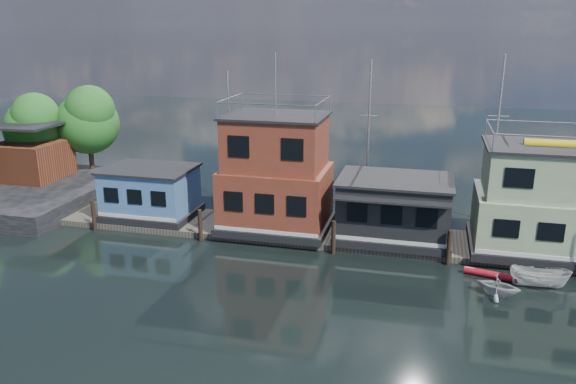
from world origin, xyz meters
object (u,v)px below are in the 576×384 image
(houseboat_red, at_px, (276,176))
(houseboat_dark, at_px, (394,208))
(houseboat_green, at_px, (545,202))
(red_kayak, at_px, (490,274))
(houseboat_blue, at_px, (151,192))
(motorboat, at_px, (540,278))
(dinghy_white, at_px, (498,285))

(houseboat_red, relative_size, houseboat_dark, 1.60)
(houseboat_green, height_order, red_kayak, houseboat_green)
(houseboat_dark, bearing_deg, houseboat_green, 0.12)
(houseboat_blue, height_order, red_kayak, houseboat_blue)
(houseboat_blue, relative_size, motorboat, 2.02)
(houseboat_green, bearing_deg, houseboat_blue, -180.00)
(red_kayak, bearing_deg, dinghy_white, -72.10)
(houseboat_blue, xyz_separation_m, motorboat, (25.82, -4.75, -1.59))
(houseboat_blue, bearing_deg, dinghy_white, -14.92)
(houseboat_blue, bearing_deg, houseboat_red, 0.00)
(red_kayak, height_order, motorboat, motorboat)
(houseboat_red, height_order, houseboat_dark, houseboat_red)
(houseboat_dark, distance_m, houseboat_green, 9.07)
(houseboat_blue, bearing_deg, houseboat_green, 0.00)
(red_kayak, bearing_deg, houseboat_dark, 158.04)
(houseboat_red, height_order, dinghy_white, houseboat_red)
(houseboat_blue, distance_m, houseboat_dark, 17.50)
(red_kayak, xyz_separation_m, motorboat, (2.50, -0.70, 0.40))
(red_kayak, relative_size, dinghy_white, 1.25)
(houseboat_blue, xyz_separation_m, dinghy_white, (23.51, -6.27, -1.60))
(houseboat_green, bearing_deg, motorboat, -98.15)
(red_kayak, bearing_deg, houseboat_green, 64.63)
(houseboat_green, xyz_separation_m, dinghy_white, (-2.99, -6.27, -2.95))
(motorboat, bearing_deg, red_kayak, 79.75)
(motorboat, bearing_deg, houseboat_green, -2.82)
(houseboat_green, bearing_deg, houseboat_dark, -179.88)
(motorboat, bearing_deg, houseboat_red, 79.09)
(houseboat_red, relative_size, motorboat, 3.75)
(houseboat_green, distance_m, red_kayak, 6.14)
(houseboat_green, relative_size, dinghy_white, 3.67)
(houseboat_dark, height_order, houseboat_green, houseboat_green)
(red_kayak, height_order, dinghy_white, dinghy_white)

